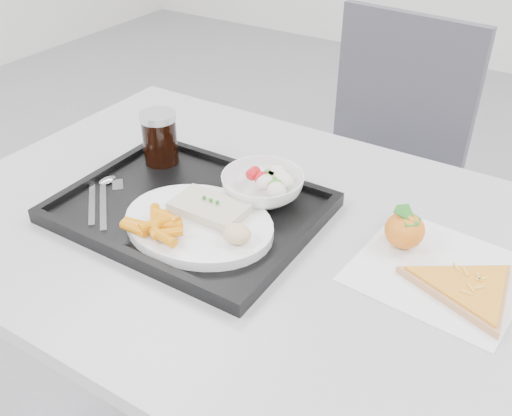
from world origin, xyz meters
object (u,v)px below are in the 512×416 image
object	(u,v)px
table	(261,257)
tray	(190,210)
dinner_plate	(199,224)
chair	(382,161)
cola_glass	(160,137)
salad_bowl	(263,186)
pizza_slice	(467,289)
tangerine	(405,230)

from	to	relation	value
table	tray	bearing A→B (deg)	-166.22
tray	dinner_plate	size ratio (longest dim) A/B	1.67
chair	cola_glass	bearing A→B (deg)	-111.49
salad_bowl	pizza_slice	size ratio (longest dim) A/B	0.63
cola_glass	pizza_slice	xyz separation A→B (m)	(0.64, -0.05, -0.06)
tangerine	pizza_slice	size ratio (longest dim) A/B	0.34
dinner_plate	cola_glass	world-z (taller)	cola_glass
salad_bowl	tangerine	world-z (taller)	tangerine
tangerine	salad_bowl	bearing A→B (deg)	-177.29
chair	tangerine	world-z (taller)	chair
table	dinner_plate	bearing A→B (deg)	-135.73
table	pizza_slice	xyz separation A→B (m)	(0.35, 0.02, 0.08)
table	salad_bowl	distance (m)	0.13
table	tangerine	size ratio (longest dim) A/B	14.48
table	salad_bowl	bearing A→B (deg)	120.13
tray	salad_bowl	distance (m)	0.14
tray	tangerine	world-z (taller)	tangerine
dinner_plate	tray	bearing A→B (deg)	140.69
pizza_slice	tray	bearing A→B (deg)	-173.90
chair	pizza_slice	size ratio (longest dim) A/B	3.86
salad_bowl	dinner_plate	bearing A→B (deg)	-105.96
chair	salad_bowl	xyz separation A→B (m)	(-0.01, -0.65, 0.25)
dinner_plate	salad_bowl	size ratio (longest dim) A/B	1.78
table	pizza_slice	distance (m)	0.36
table	dinner_plate	distance (m)	0.14
tray	tangerine	xyz separation A→B (m)	(0.36, 0.11, 0.03)
salad_bowl	table	bearing A→B (deg)	-59.87
salad_bowl	cola_glass	distance (m)	0.25
dinner_plate	tangerine	size ratio (longest dim) A/B	3.26
table	tangerine	distance (m)	0.26
dinner_plate	tangerine	xyz separation A→B (m)	(0.31, 0.16, 0.01)
table	dinner_plate	world-z (taller)	dinner_plate
cola_glass	table	bearing A→B (deg)	-13.99
table	tray	size ratio (longest dim) A/B	2.67
table	tangerine	bearing A→B (deg)	18.83
dinner_plate	tangerine	world-z (taller)	tangerine
tray	salad_bowl	size ratio (longest dim) A/B	2.96
chair	pizza_slice	world-z (taller)	chair
cola_glass	tangerine	bearing A→B (deg)	0.81
dinner_plate	table	bearing A→B (deg)	44.27
tray	tangerine	size ratio (longest dim) A/B	5.43
dinner_plate	pizza_slice	bearing A→B (deg)	12.55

